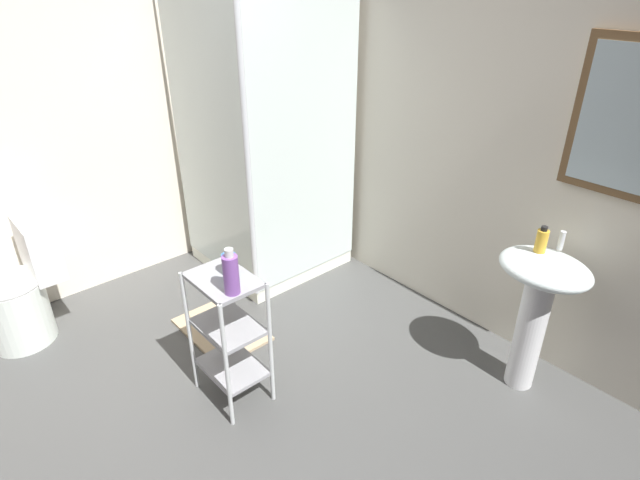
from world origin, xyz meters
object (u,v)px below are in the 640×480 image
Objects in this scene: pedestal_sink at (538,296)px; conditioner_bottle_purple at (231,274)px; storage_cart at (228,328)px; shower_stall at (266,213)px; toilet at (22,294)px; rinse_cup at (229,264)px; hand_soap_bottle at (542,240)px; bath_mat at (222,329)px.

conditioner_bottle_purple is (-0.85, -1.28, 0.26)m from pedestal_sink.
shower_stall is at bearing 135.65° from storage_cart.
conditioner_bottle_purple is (1.08, -0.96, 0.38)m from shower_stall.
toilet is at bearing -100.73° from shower_stall.
conditioner_bottle_purple is 0.18m from rinse_cup.
shower_stall is 1.50m from conditioner_bottle_purple.
conditioner_bottle_purple reaches higher than storage_cart.
storage_cart is 3.22× the size of conditioner_bottle_purple.
conditioner_bottle_purple is at bearing -28.63° from rinse_cup.
toilet is 2.98m from hand_soap_bottle.
storage_cart is at bearing -44.35° from shower_stall.
rinse_cup is at bearing -43.19° from shower_stall.
rinse_cup is at bearing 105.40° from storage_cart.
pedestal_sink is at bearing 51.53° from storage_cart.
storage_cart is at bearing -126.35° from hand_soap_bottle.
rinse_cup is at bearing -130.00° from pedestal_sink.
conditioner_bottle_purple reaches higher than toilet.
shower_stall reaches higher than toilet.
pedestal_sink is 1.07× the size of toilet.
toilet is at bearing -151.51° from storage_cart.
hand_soap_bottle reaches higher than bath_mat.
shower_stall reaches higher than hand_soap_bottle.
hand_soap_bottle is 1.31× the size of rinse_cup.
hand_soap_bottle reaches higher than pedestal_sink.
storage_cart is 6.96× the size of rinse_cup.
pedestal_sink is (1.94, 0.32, 0.12)m from shower_stall.
bath_mat is (0.74, 0.91, -0.31)m from toilet.
storage_cart is 1.23× the size of bath_mat.
rinse_cup is (-0.15, 0.08, -0.05)m from conditioner_bottle_purple.
shower_stall is at bearing 79.27° from toilet.
storage_cart is (-0.99, -1.24, -0.14)m from pedestal_sink.
pedestal_sink is 1.09× the size of storage_cart.
pedestal_sink is 1.56m from conditioner_bottle_purple.
shower_stall is 8.69× the size of conditioner_bottle_purple.
hand_soap_bottle reaches higher than toilet.
conditioner_bottle_purple is (-0.80, -1.30, -0.03)m from hand_soap_bottle.
pedestal_sink is at bearing 56.27° from conditioner_bottle_purple.
toilet is 1.27× the size of bath_mat.
conditioner_bottle_purple reaches higher than pedestal_sink.
rinse_cup is (-1.00, -1.19, 0.21)m from pedestal_sink.
storage_cart is 1.63m from hand_soap_bottle.
hand_soap_bottle is at bearing 58.50° from conditioner_bottle_purple.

